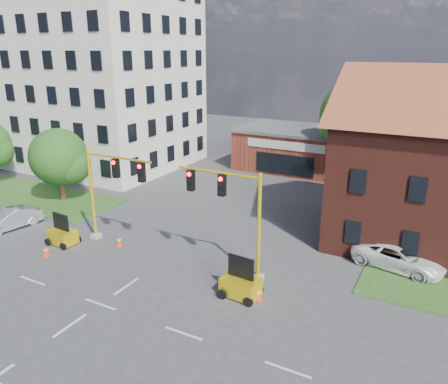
# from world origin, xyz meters

# --- Properties ---
(ground) EXTENTS (120.00, 120.00, 0.00)m
(ground) POSITION_xyz_m (0.00, 0.00, 0.00)
(ground) COLOR #3A3A3D
(ground) RESTS_ON ground
(grass_verge_nw) EXTENTS (22.00, 6.00, 0.08)m
(grass_verge_nw) POSITION_xyz_m (-20.00, 10.00, 0.04)
(grass_verge_nw) COLOR #29491B
(grass_verge_nw) RESTS_ON ground
(lane_markings) EXTENTS (60.00, 36.00, 0.01)m
(lane_markings) POSITION_xyz_m (0.00, -3.00, 0.01)
(lane_markings) COLOR silver
(lane_markings) RESTS_ON ground
(office_block) EXTENTS (18.40, 15.40, 20.60)m
(office_block) POSITION_xyz_m (-20.00, 21.90, 10.31)
(office_block) COLOR beige
(office_block) RESTS_ON ground
(brick_shop) EXTENTS (12.40, 8.40, 4.30)m
(brick_shop) POSITION_xyz_m (0.00, 29.98, 2.16)
(brick_shop) COLOR maroon
(brick_shop) RESTS_ON ground
(tree_large) EXTENTS (7.28, 6.94, 9.84)m
(tree_large) POSITION_xyz_m (6.85, 27.08, 6.10)
(tree_large) COLOR #3B2215
(tree_large) RESTS_ON ground
(tree_nw_front) EXTENTS (4.93, 4.70, 6.14)m
(tree_nw_front) POSITION_xyz_m (-13.76, 10.58, 3.62)
(tree_nw_front) COLOR #3B2215
(tree_nw_front) RESTS_ON ground
(signal_mast_west) EXTENTS (5.30, 0.60, 6.20)m
(signal_mast_west) POSITION_xyz_m (-4.36, 6.00, 3.92)
(signal_mast_west) COLOR #999994
(signal_mast_west) RESTS_ON ground
(signal_mast_east) EXTENTS (5.30, 0.60, 6.20)m
(signal_mast_east) POSITION_xyz_m (4.36, 6.00, 3.92)
(signal_mast_east) COLOR #999994
(signal_mast_east) RESTS_ON ground
(trailer_west) EXTENTS (1.89, 1.35, 2.04)m
(trailer_west) POSITION_xyz_m (-7.21, 4.24, 0.64)
(trailer_west) COLOR yellow
(trailer_west) RESTS_ON ground
(trailer_east) EXTENTS (2.03, 1.46, 2.18)m
(trailer_east) POSITION_xyz_m (5.92, 4.03, 0.68)
(trailer_east) COLOR yellow
(trailer_east) RESTS_ON ground
(cone_a) EXTENTS (0.40, 0.40, 0.70)m
(cone_a) POSITION_xyz_m (-6.77, 2.49, 0.34)
(cone_a) COLOR #FC3C0D
(cone_a) RESTS_ON ground
(cone_b) EXTENTS (0.40, 0.40, 0.70)m
(cone_b) POSITION_xyz_m (-3.77, 5.75, 0.34)
(cone_b) COLOR #FC3C0D
(cone_b) RESTS_ON ground
(cone_c) EXTENTS (0.40, 0.40, 0.70)m
(cone_c) POSITION_xyz_m (6.84, 4.17, 0.34)
(cone_c) COLOR #FC3C0D
(cone_c) RESTS_ON ground
(cone_d) EXTENTS (0.40, 0.40, 0.70)m
(cone_d) POSITION_xyz_m (4.86, 6.94, 0.34)
(cone_d) COLOR #FC3C0D
(cone_d) RESTS_ON ground
(pickup_white) EXTENTS (5.56, 3.32, 1.45)m
(pickup_white) POSITION_xyz_m (12.68, 11.18, 0.72)
(pickup_white) COLOR white
(pickup_white) RESTS_ON ground
(sedan_silver_front) EXTENTS (2.25, 4.54, 1.43)m
(sedan_silver_front) POSITION_xyz_m (-12.54, 4.35, 0.72)
(sedan_silver_front) COLOR #B4B6BC
(sedan_silver_front) RESTS_ON ground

